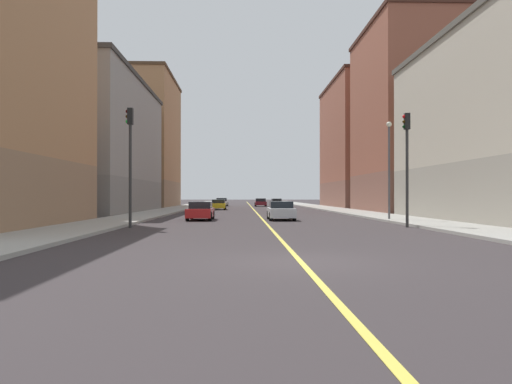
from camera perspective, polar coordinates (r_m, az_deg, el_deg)
The scene contains 17 objects.
ground_plane at distance 13.20m, azimuth 5.18°, elevation -8.07°, with size 400.00×400.00×0.00m, color #352E30.
sidewalk_left at distance 63.06m, azimuth 8.77°, elevation -1.94°, with size 3.84×168.00×0.15m, color #9E9B93.
sidewalk_right at distance 62.57m, azimuth -9.41°, elevation -1.95°, with size 3.84×168.00×0.15m, color #9E9B93.
lane_center_stripe at distance 62.03m, azimuth -0.29°, elevation -2.03°, with size 0.16×154.00×0.01m, color #E5D14C.
building_left_mid at distance 55.64m, azimuth 17.38°, elevation 8.06°, with size 9.55×15.85×19.85m.
building_left_far at distance 75.44m, azimuth 12.16°, elevation 5.39°, with size 9.55×20.73×18.72m.
building_right_midblock at distance 53.33m, azimuth -18.02°, elevation 5.13°, with size 9.55×24.90×13.76m.
building_right_distant at distance 76.45m, azimuth -13.03°, elevation 5.66°, with size 9.55×18.36×19.66m.
traffic_light_left_near at distance 28.41m, azimuth 17.13°, elevation 4.26°, with size 0.40×0.32×6.32m.
traffic_light_right_near at distance 27.57m, azimuth -14.45°, elevation 4.64°, with size 0.40×0.32×6.52m.
street_lamp_left_near at distance 34.96m, azimuth 15.22°, elevation 3.67°, with size 0.36×0.36×6.69m.
car_maroon at distance 79.41m, azimuth 0.53°, elevation -1.22°, with size 1.89×4.11×1.29m.
car_yellow at distance 61.03m, azimuth -4.37°, elevation -1.47°, with size 1.83×4.51×1.27m.
car_black at distance 82.81m, azimuth 2.38°, elevation -1.20°, with size 1.96×4.59×1.24m.
car_red at distance 35.36m, azimuth -6.46°, elevation -2.21°, with size 1.82×4.37×1.32m.
car_white at distance 81.71m, azimuth -3.99°, elevation -1.19°, with size 2.04×4.45×1.35m.
car_silver at distance 35.15m, azimuth 2.92°, elevation -2.23°, with size 1.86×4.17×1.34m.
Camera 1 is at (-1.57, -12.98, 1.76)m, focal length 34.39 mm.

